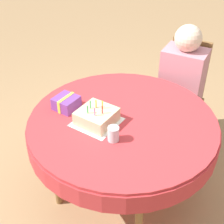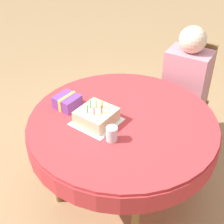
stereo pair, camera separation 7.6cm
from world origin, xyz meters
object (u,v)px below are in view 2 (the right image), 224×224
person (186,80)px  gift_box (67,102)px  birthday_cake (96,116)px  drinking_glass (112,134)px  chair (186,94)px

person → gift_box: person is taller
birthday_cake → drinking_glass: birthday_cake is taller
chair → birthday_cake: size_ratio=4.28×
birthday_cake → gift_box: size_ratio=1.43×
birthday_cake → chair: bearing=79.9°
chair → person: size_ratio=0.84×
drinking_glass → gift_box: size_ratio=0.61×
birthday_cake → drinking_glass: bearing=-24.8°
drinking_glass → gift_box: (-0.46, 0.10, -0.00)m
drinking_glass → birthday_cake: bearing=155.2°
gift_box → drinking_glass: bearing=-12.5°
chair → person: (0.01, -0.09, 0.19)m
chair → drinking_glass: bearing=-95.6°
chair → person: person is taller
chair → person: 0.22m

